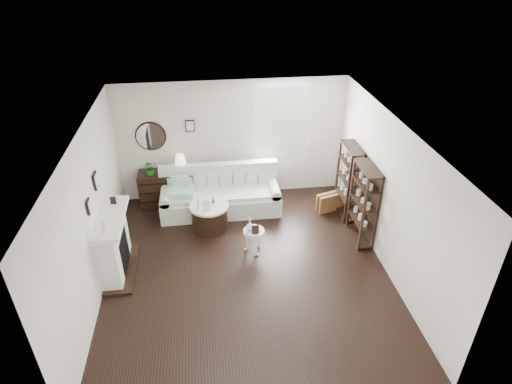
{
  "coord_description": "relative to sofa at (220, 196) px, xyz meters",
  "views": [
    {
      "loc": [
        -0.61,
        -5.95,
        5.21
      ],
      "look_at": [
        0.27,
        0.8,
        1.15
      ],
      "focal_mm": 30.0,
      "sensor_mm": 36.0,
      "label": 1
    }
  ],
  "objects": [
    {
      "name": "sofa",
      "position": [
        0.0,
        0.0,
        0.0
      ],
      "size": [
        2.57,
        0.89,
        1.0
      ],
      "color": "beige",
      "rests_on": "ground"
    },
    {
      "name": "card_frame_drum",
      "position": [
        -0.32,
        -0.88,
        0.34
      ],
      "size": [
        0.17,
        0.09,
        0.22
      ],
      "primitive_type": "cube",
      "rotation": [
        -0.21,
        0.0,
        0.17
      ],
      "color": "silver",
      "rests_on": "drum_table"
    },
    {
      "name": "card_frame_ped",
      "position": [
        0.56,
        -1.68,
        0.25
      ],
      "size": [
        0.14,
        0.07,
        0.17
      ],
      "primitive_type": "cube",
      "rotation": [
        -0.21,
        0.0,
        -0.17
      ],
      "color": "black",
      "rests_on": "pedestal_table"
    },
    {
      "name": "fireplace",
      "position": [
        -1.97,
        -1.78,
        0.21
      ],
      "size": [
        0.5,
        1.4,
        1.84
      ],
      "color": "white",
      "rests_on": "ground"
    },
    {
      "name": "flask_ped",
      "position": [
        0.47,
        -1.55,
        0.29
      ],
      "size": [
        0.14,
        0.14,
        0.27
      ],
      "primitive_type": null,
      "color": "silver",
      "rests_on": "pedestal_table"
    },
    {
      "name": "drum_table",
      "position": [
        -0.26,
        -0.68,
        -0.05
      ],
      "size": [
        0.8,
        0.8,
        0.56
      ],
      "rotation": [
        0.0,
        0.0,
        -0.25
      ],
      "color": "black",
      "rests_on": "ground"
    },
    {
      "name": "dresser",
      "position": [
        -1.16,
        0.39,
        0.07
      ],
      "size": [
        1.2,
        0.51,
        0.8
      ],
      "color": "black",
      "rests_on": "ground"
    },
    {
      "name": "shelf_unit_near",
      "position": [
        2.68,
        -1.43,
        0.47
      ],
      "size": [
        0.3,
        0.8,
        1.6
      ],
      "color": "black",
      "rests_on": "ground"
    },
    {
      "name": "eiffel_drum",
      "position": [
        -0.17,
        -0.62,
        0.32
      ],
      "size": [
        0.13,
        0.13,
        0.2
      ],
      "primitive_type": null,
      "rotation": [
        0.0,
        0.0,
        -0.22
      ],
      "color": "black",
      "rests_on": "drum_table"
    },
    {
      "name": "bottle_drum",
      "position": [
        -0.46,
        -0.77,
        0.36
      ],
      "size": [
        0.06,
        0.06,
        0.27
      ],
      "primitive_type": "cylinder",
      "color": "silver",
      "rests_on": "drum_table"
    },
    {
      "name": "shelf_unit_far",
      "position": [
        2.68,
        -0.53,
        0.47
      ],
      "size": [
        0.3,
        0.8,
        1.6
      ],
      "color": "black",
      "rests_on": "ground"
    },
    {
      "name": "room",
      "position": [
        1.08,
        0.62,
        1.27
      ],
      "size": [
        5.5,
        5.5,
        5.5
      ],
      "color": "black",
      "rests_on": "ground"
    },
    {
      "name": "table_lamp",
      "position": [
        -0.81,
        0.39,
        0.67
      ],
      "size": [
        0.31,
        0.31,
        0.4
      ],
      "primitive_type": null,
      "rotation": [
        0.0,
        0.0,
        -0.28
      ],
      "color": "white",
      "rests_on": "dresser"
    },
    {
      "name": "pedestal_table",
      "position": [
        0.54,
        -1.57,
        0.12
      ],
      "size": [
        0.41,
        0.41,
        0.49
      ],
      "rotation": [
        0.0,
        0.0,
        0.34
      ],
      "color": "white",
      "rests_on": "ground"
    },
    {
      "name": "quilt",
      "position": [
        -0.84,
        -0.13,
        0.25
      ],
      "size": [
        0.58,
        0.49,
        0.14
      ],
      "primitive_type": "cube",
      "rotation": [
        0.0,
        0.0,
        -0.07
      ],
      "color": "#258A69",
      "rests_on": "sofa"
    },
    {
      "name": "potted_plant",
      "position": [
        -1.46,
        0.34,
        0.63
      ],
      "size": [
        0.36,
        0.33,
        0.32
      ],
      "primitive_type": "imported",
      "rotation": [
        0.0,
        0.0,
        0.34
      ],
      "color": "#1C631C",
      "rests_on": "dresser"
    },
    {
      "name": "suitcase",
      "position": [
        2.39,
        -0.34,
        -0.13
      ],
      "size": [
        0.64,
        0.37,
        0.41
      ],
      "primitive_type": "cube",
      "rotation": [
        0.0,
        0.0,
        0.3
      ],
      "color": "brown",
      "rests_on": "ground"
    },
    {
      "name": "eiffel_ped",
      "position": [
        0.62,
        -1.54,
        0.26
      ],
      "size": [
        0.13,
        0.13,
        0.19
      ],
      "primitive_type": null,
      "rotation": [
        0.0,
        0.0,
        0.12
      ],
      "color": "black",
      "rests_on": "pedestal_table"
    }
  ]
}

